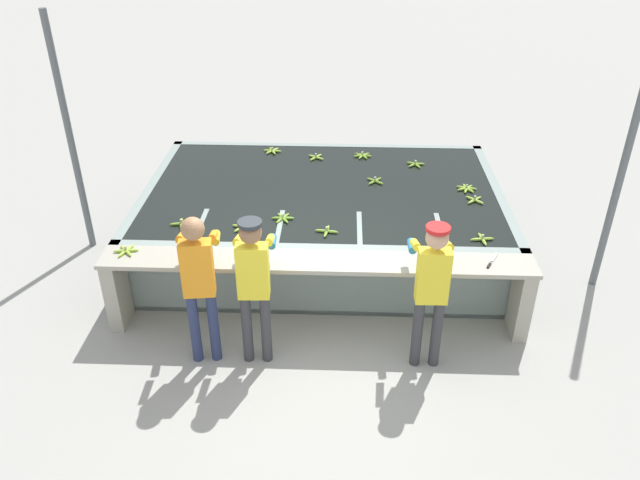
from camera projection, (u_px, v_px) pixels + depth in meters
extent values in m
plane|color=#A3A099|center=(316.00, 339.00, 7.05)|extent=(80.00, 80.00, 0.00)
cube|color=gray|center=(323.00, 245.00, 8.79)|extent=(4.76, 3.18, 0.06)
cube|color=gray|center=(318.00, 280.00, 7.25)|extent=(4.76, 0.12, 0.92)
cube|color=gray|center=(326.00, 172.00, 9.89)|extent=(4.76, 0.12, 0.92)
cube|color=gray|center=(156.00, 215.00, 8.65)|extent=(0.12, 3.18, 0.92)
cube|color=gray|center=(493.00, 221.00, 8.49)|extent=(0.12, 3.18, 0.92)
cube|color=black|center=(323.00, 216.00, 8.55)|extent=(4.52, 2.94, 0.85)
cube|color=gray|center=(204.00, 257.00, 7.70)|extent=(0.06, 0.80, 0.92)
cube|color=gray|center=(281.00, 258.00, 7.66)|extent=(0.06, 0.80, 0.92)
cube|color=gray|center=(358.00, 260.00, 7.63)|extent=(0.06, 0.80, 0.92)
cube|color=gray|center=(436.00, 262.00, 7.60)|extent=(0.06, 0.80, 0.92)
cube|color=#A8A393|center=(317.00, 262.00, 6.79)|extent=(4.76, 0.45, 0.05)
cube|color=#A8A393|center=(117.00, 291.00, 7.10)|extent=(0.16, 0.41, 0.87)
cube|color=#A8A393|center=(521.00, 301.00, 6.94)|extent=(0.16, 0.41, 0.87)
cylinder|color=navy|center=(195.00, 327.00, 6.54)|extent=(0.11, 0.11, 0.86)
cylinder|color=navy|center=(214.00, 326.00, 6.56)|extent=(0.11, 0.11, 0.86)
cube|color=orange|center=(197.00, 268.00, 6.18)|extent=(0.34, 0.21, 0.61)
sphere|color=#9E704C|center=(193.00, 229.00, 5.95)|extent=(0.23, 0.23, 0.23)
cylinder|color=orange|center=(181.00, 237.00, 6.27)|extent=(0.12, 0.32, 0.18)
cylinder|color=gold|center=(185.00, 239.00, 6.57)|extent=(0.11, 0.21, 0.08)
cylinder|color=orange|center=(213.00, 236.00, 6.29)|extent=(0.12, 0.32, 0.18)
cylinder|color=gold|center=(216.00, 238.00, 6.59)|extent=(0.11, 0.21, 0.08)
cylinder|color=#38383D|center=(247.00, 328.00, 6.55)|extent=(0.11, 0.11, 0.84)
cylinder|color=#38383D|center=(266.00, 328.00, 6.55)|extent=(0.11, 0.11, 0.84)
cube|color=yellow|center=(253.00, 271.00, 6.19)|extent=(0.33, 0.18, 0.59)
sphere|color=#896042|center=(250.00, 233.00, 5.96)|extent=(0.23, 0.23, 0.23)
cylinder|color=#282D33|center=(250.00, 223.00, 5.91)|extent=(0.24, 0.24, 0.04)
cylinder|color=yellow|center=(238.00, 240.00, 6.29)|extent=(0.09, 0.31, 0.18)
cylinder|color=teal|center=(242.00, 241.00, 6.59)|extent=(0.09, 0.20, 0.08)
cylinder|color=yellow|center=(270.00, 240.00, 6.29)|extent=(0.09, 0.31, 0.18)
cylinder|color=teal|center=(272.00, 242.00, 6.59)|extent=(0.09, 0.20, 0.08)
cylinder|color=#38383D|center=(417.00, 333.00, 6.49)|extent=(0.11, 0.11, 0.83)
cylinder|color=#38383D|center=(436.00, 333.00, 6.49)|extent=(0.11, 0.11, 0.83)
cube|color=yellow|center=(433.00, 276.00, 6.13)|extent=(0.32, 0.18, 0.59)
sphere|color=tan|center=(437.00, 238.00, 5.91)|extent=(0.22, 0.22, 0.22)
cylinder|color=red|center=(438.00, 228.00, 5.86)|extent=(0.24, 0.24, 0.04)
cylinder|color=yellow|center=(416.00, 245.00, 6.24)|extent=(0.09, 0.31, 0.18)
cylinder|color=teal|center=(412.00, 246.00, 6.54)|extent=(0.09, 0.20, 0.08)
cylinder|color=yellow|center=(448.00, 245.00, 6.24)|extent=(0.09, 0.31, 0.18)
cylinder|color=teal|center=(442.00, 246.00, 6.54)|extent=(0.09, 0.20, 0.08)
ellipsoid|color=#9EC642|center=(271.00, 149.00, 9.46)|extent=(0.10, 0.17, 0.04)
ellipsoid|color=#9EC642|center=(269.00, 151.00, 9.42)|extent=(0.17, 0.06, 0.04)
ellipsoid|color=#9EC642|center=(270.00, 152.00, 9.38)|extent=(0.13, 0.16, 0.04)
ellipsoid|color=#9EC642|center=(273.00, 152.00, 9.37)|extent=(0.10, 0.17, 0.04)
ellipsoid|color=#9EC642|center=(276.00, 151.00, 9.40)|extent=(0.17, 0.06, 0.04)
ellipsoid|color=#9EC642|center=(275.00, 150.00, 9.45)|extent=(0.13, 0.16, 0.04)
cylinder|color=tan|center=(272.00, 149.00, 9.39)|extent=(0.03, 0.03, 0.04)
ellipsoid|color=#75A333|center=(181.00, 226.00, 7.40)|extent=(0.07, 0.17, 0.04)
ellipsoid|color=#75A333|center=(186.00, 223.00, 7.46)|extent=(0.17, 0.07, 0.04)
ellipsoid|color=#75A333|center=(182.00, 221.00, 7.50)|extent=(0.07, 0.17, 0.04)
ellipsoid|color=#75A333|center=(177.00, 224.00, 7.44)|extent=(0.17, 0.07, 0.04)
cylinder|color=tan|center=(181.00, 221.00, 7.43)|extent=(0.03, 0.03, 0.04)
ellipsoid|color=#9EC642|center=(319.00, 158.00, 9.17)|extent=(0.16, 0.13, 0.04)
ellipsoid|color=#9EC642|center=(318.00, 156.00, 9.23)|extent=(0.13, 0.16, 0.04)
ellipsoid|color=#9EC642|center=(313.00, 156.00, 9.22)|extent=(0.16, 0.13, 0.04)
ellipsoid|color=#9EC642|center=(314.00, 158.00, 9.16)|extent=(0.13, 0.16, 0.04)
cylinder|color=tan|center=(316.00, 155.00, 9.18)|extent=(0.03, 0.03, 0.04)
ellipsoid|color=#8CB738|center=(462.00, 188.00, 8.31)|extent=(0.17, 0.12, 0.04)
ellipsoid|color=#8CB738|center=(463.00, 189.00, 8.26)|extent=(0.17, 0.10, 0.04)
ellipsoid|color=#8CB738|center=(466.00, 190.00, 8.24)|extent=(0.08, 0.17, 0.04)
ellipsoid|color=#8CB738|center=(469.00, 190.00, 8.24)|extent=(0.13, 0.16, 0.04)
ellipsoid|color=#8CB738|center=(471.00, 189.00, 8.28)|extent=(0.17, 0.05, 0.04)
ellipsoid|color=#8CB738|center=(469.00, 187.00, 8.31)|extent=(0.14, 0.15, 0.04)
ellipsoid|color=#8CB738|center=(465.00, 187.00, 8.33)|extent=(0.06, 0.17, 0.04)
cylinder|color=tan|center=(467.00, 186.00, 8.26)|extent=(0.03, 0.03, 0.04)
ellipsoid|color=#9EC642|center=(472.00, 201.00, 7.96)|extent=(0.15, 0.14, 0.04)
ellipsoid|color=#9EC642|center=(478.00, 201.00, 7.95)|extent=(0.14, 0.15, 0.04)
ellipsoid|color=#9EC642|center=(477.00, 199.00, 8.02)|extent=(0.15, 0.14, 0.04)
ellipsoid|color=#9EC642|center=(471.00, 199.00, 8.02)|extent=(0.14, 0.15, 0.04)
cylinder|color=tan|center=(475.00, 198.00, 7.97)|extent=(0.03, 0.03, 0.04)
ellipsoid|color=#93BC3D|center=(244.00, 225.00, 7.42)|extent=(0.04, 0.17, 0.04)
ellipsoid|color=#93BC3D|center=(239.00, 226.00, 7.39)|extent=(0.17, 0.09, 0.04)
ellipsoid|color=#93BC3D|center=(239.00, 229.00, 7.34)|extent=(0.13, 0.16, 0.04)
ellipsoid|color=#93BC3D|center=(245.00, 229.00, 7.33)|extent=(0.13, 0.16, 0.04)
ellipsoid|color=#93BC3D|center=(247.00, 227.00, 7.38)|extent=(0.17, 0.08, 0.04)
cylinder|color=tan|center=(243.00, 225.00, 7.36)|extent=(0.03, 0.03, 0.04)
ellipsoid|color=#75A333|center=(281.00, 216.00, 7.61)|extent=(0.12, 0.16, 0.04)
ellipsoid|color=#75A333|center=(278.00, 218.00, 7.57)|extent=(0.17, 0.04, 0.04)
ellipsoid|color=#75A333|center=(280.00, 220.00, 7.53)|extent=(0.11, 0.17, 0.04)
ellipsoid|color=#75A333|center=(285.00, 220.00, 7.53)|extent=(0.12, 0.16, 0.04)
ellipsoid|color=#75A333|center=(287.00, 218.00, 7.57)|extent=(0.17, 0.04, 0.04)
ellipsoid|color=#75A333|center=(285.00, 216.00, 7.61)|extent=(0.11, 0.17, 0.04)
cylinder|color=tan|center=(283.00, 215.00, 7.55)|extent=(0.03, 0.03, 0.04)
ellipsoid|color=#7FAD33|center=(416.00, 163.00, 9.03)|extent=(0.07, 0.17, 0.04)
ellipsoid|color=#7FAD33|center=(412.00, 163.00, 9.00)|extent=(0.17, 0.11, 0.04)
ellipsoid|color=#7FAD33|center=(413.00, 165.00, 8.95)|extent=(0.15, 0.14, 0.04)
ellipsoid|color=#7FAD33|center=(417.00, 166.00, 8.94)|extent=(0.10, 0.17, 0.04)
ellipsoid|color=#7FAD33|center=(419.00, 164.00, 8.98)|extent=(0.17, 0.06, 0.04)
cylinder|color=tan|center=(415.00, 162.00, 8.96)|extent=(0.03, 0.03, 0.04)
ellipsoid|color=#93BC3D|center=(487.00, 239.00, 7.14)|extent=(0.17, 0.06, 0.04)
ellipsoid|color=#93BC3D|center=(481.00, 237.00, 7.18)|extent=(0.06, 0.17, 0.04)
ellipsoid|color=#93BC3D|center=(478.00, 239.00, 7.13)|extent=(0.17, 0.06, 0.04)
ellipsoid|color=#93BC3D|center=(484.00, 242.00, 7.09)|extent=(0.06, 0.17, 0.04)
cylinder|color=tan|center=(483.00, 236.00, 7.11)|extent=(0.03, 0.03, 0.04)
ellipsoid|color=#75A333|center=(377.00, 180.00, 8.52)|extent=(0.14, 0.15, 0.04)
ellipsoid|color=#75A333|center=(372.00, 180.00, 8.52)|extent=(0.15, 0.14, 0.04)
ellipsoid|color=#75A333|center=(372.00, 182.00, 8.45)|extent=(0.14, 0.15, 0.04)
ellipsoid|color=#75A333|center=(378.00, 182.00, 8.45)|extent=(0.15, 0.14, 0.04)
cylinder|color=tan|center=(375.00, 179.00, 8.47)|extent=(0.03, 0.03, 0.04)
ellipsoid|color=#75A333|center=(322.00, 231.00, 7.30)|extent=(0.17, 0.06, 0.04)
ellipsoid|color=#75A333|center=(326.00, 234.00, 7.24)|extent=(0.06, 0.17, 0.04)
ellipsoid|color=#75A333|center=(331.00, 232.00, 7.28)|extent=(0.17, 0.06, 0.04)
ellipsoid|color=#75A333|center=(328.00, 229.00, 7.34)|extent=(0.06, 0.17, 0.04)
cylinder|color=tan|center=(327.00, 229.00, 7.27)|extent=(0.03, 0.03, 0.04)
ellipsoid|color=#7FAD33|center=(365.00, 155.00, 9.29)|extent=(0.15, 0.14, 0.04)
ellipsoid|color=#7FAD33|center=(362.00, 154.00, 9.30)|extent=(0.05, 0.17, 0.04)
ellipsoid|color=#7FAD33|center=(359.00, 155.00, 9.28)|extent=(0.16, 0.13, 0.04)
ellipsoid|color=#7FAD33|center=(359.00, 156.00, 9.24)|extent=(0.17, 0.08, 0.04)
ellipsoid|color=#7FAD33|center=(361.00, 157.00, 9.21)|extent=(0.10, 0.17, 0.04)
ellipsoid|color=#7FAD33|center=(364.00, 157.00, 9.21)|extent=(0.11, 0.17, 0.04)
ellipsoid|color=#7FAD33|center=(366.00, 156.00, 9.25)|extent=(0.17, 0.06, 0.04)
cylinder|color=tan|center=(363.00, 153.00, 9.24)|extent=(0.03, 0.03, 0.04)
ellipsoid|color=#9EC642|center=(131.00, 250.00, 6.91)|extent=(0.17, 0.07, 0.04)
ellipsoid|color=#9EC642|center=(129.00, 248.00, 6.95)|extent=(0.09, 0.17, 0.04)
ellipsoid|color=#9EC642|center=(124.00, 249.00, 6.94)|extent=(0.14, 0.15, 0.04)
ellipsoid|color=#9EC642|center=(121.00, 251.00, 6.90)|extent=(0.17, 0.07, 0.04)
ellipsoid|color=#9EC642|center=(123.00, 253.00, 6.86)|extent=(0.09, 0.17, 0.04)
ellipsoid|color=#9EC642|center=(128.00, 253.00, 6.87)|extent=(0.14, 0.15, 0.04)
cylinder|color=tan|center=(125.00, 248.00, 6.89)|extent=(0.03, 0.03, 0.04)
cube|color=silver|center=(197.00, 254.00, 6.86)|extent=(0.14, 0.18, 0.00)
cube|color=black|center=(184.00, 262.00, 6.72)|extent=(0.08, 0.10, 0.02)
cube|color=silver|center=(494.00, 257.00, 6.81)|extent=(0.12, 0.19, 0.00)
cube|color=black|center=(489.00, 266.00, 6.66)|extent=(0.07, 0.10, 0.02)
cylinder|color=slate|center=(70.00, 138.00, 8.03)|extent=(0.09, 0.09, 3.20)
cylinder|color=slate|center=(623.00, 169.00, 7.20)|extent=(0.09, 0.09, 3.20)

